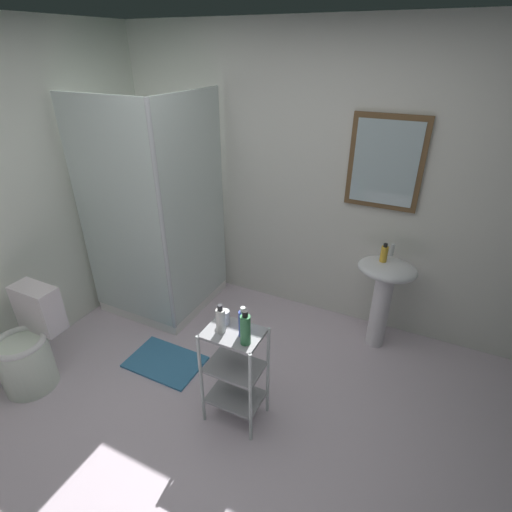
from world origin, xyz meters
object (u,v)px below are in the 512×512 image
(pedestal_sink, at_px, (384,287))
(storage_cart, at_px, (235,369))
(shampoo_bottle_blue, at_px, (243,323))
(body_wash_bottle_green, at_px, (245,329))
(lotion_bottle_white, at_px, (221,320))
(toilet, at_px, (29,348))
(hand_soap_bottle, at_px, (384,254))
(shower_stall, at_px, (163,265))
(rinse_cup, at_px, (224,317))
(bath_mat, at_px, (165,362))

(pedestal_sink, xyz_separation_m, storage_cart, (-0.72, -1.20, -0.14))
(shampoo_bottle_blue, relative_size, body_wash_bottle_green, 0.88)
(shampoo_bottle_blue, xyz_separation_m, lotion_bottle_white, (-0.14, -0.03, -0.00))
(toilet, xyz_separation_m, hand_soap_bottle, (2.21, 1.57, 0.56))
(hand_soap_bottle, height_order, lotion_bottle_white, hand_soap_bottle)
(storage_cart, bearing_deg, lotion_bottle_white, -159.55)
(shampoo_bottle_blue, bearing_deg, shower_stall, 146.81)
(lotion_bottle_white, height_order, rinse_cup, lotion_bottle_white)
(pedestal_sink, xyz_separation_m, hand_soap_bottle, (-0.04, -0.01, 0.30))
(pedestal_sink, height_order, storage_cart, pedestal_sink)
(pedestal_sink, distance_m, shampoo_bottle_blue, 1.39)
(shower_stall, distance_m, storage_cart, 1.51)
(storage_cart, xyz_separation_m, bath_mat, (-0.77, 0.19, -0.43))
(rinse_cup, bearing_deg, toilet, -163.22)
(shampoo_bottle_blue, relative_size, lotion_bottle_white, 1.04)
(hand_soap_bottle, bearing_deg, bath_mat, -145.48)
(hand_soap_bottle, height_order, body_wash_bottle_green, body_wash_bottle_green)
(lotion_bottle_white, relative_size, body_wash_bottle_green, 0.85)
(shower_stall, distance_m, toilet, 1.28)
(shampoo_bottle_blue, distance_m, bath_mat, 1.19)
(storage_cart, relative_size, hand_soap_bottle, 4.82)
(toilet, distance_m, hand_soap_bottle, 2.77)
(pedestal_sink, distance_m, rinse_cup, 1.42)
(lotion_bottle_white, bearing_deg, shampoo_bottle_blue, 12.06)
(bath_mat, bearing_deg, toilet, -143.23)
(storage_cart, height_order, lotion_bottle_white, lotion_bottle_white)
(toilet, distance_m, storage_cart, 1.59)
(toilet, relative_size, storage_cart, 1.03)
(pedestal_sink, bearing_deg, body_wash_bottle_green, -115.95)
(pedestal_sink, relative_size, lotion_bottle_white, 4.08)
(lotion_bottle_white, distance_m, body_wash_bottle_green, 0.19)
(toilet, xyz_separation_m, bath_mat, (0.77, 0.57, -0.31))
(lotion_bottle_white, xyz_separation_m, rinse_cup, (-0.02, 0.08, -0.04))
(hand_soap_bottle, xyz_separation_m, rinse_cup, (-0.77, -1.13, -0.09))
(body_wash_bottle_green, bearing_deg, rinse_cup, 151.87)
(bath_mat, bearing_deg, shower_stall, 125.52)
(storage_cart, relative_size, shampoo_bottle_blue, 3.60)
(hand_soap_bottle, distance_m, body_wash_bottle_green, 1.37)
(toilet, height_order, shampoo_bottle_blue, shampoo_bottle_blue)
(hand_soap_bottle, height_order, shampoo_bottle_blue, hand_soap_bottle)
(toilet, height_order, bath_mat, toilet)
(shampoo_bottle_blue, bearing_deg, pedestal_sink, 61.27)
(shampoo_bottle_blue, bearing_deg, rinse_cup, 162.18)
(shower_stall, bearing_deg, storage_cart, -34.70)
(toilet, height_order, body_wash_bottle_green, body_wash_bottle_green)
(hand_soap_bottle, distance_m, shampoo_bottle_blue, 1.33)
(toilet, xyz_separation_m, body_wash_bottle_green, (1.65, 0.32, 0.53))
(shower_stall, relative_size, bath_mat, 3.33)
(storage_cart, distance_m, body_wash_bottle_green, 0.43)
(pedestal_sink, relative_size, bath_mat, 1.35)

